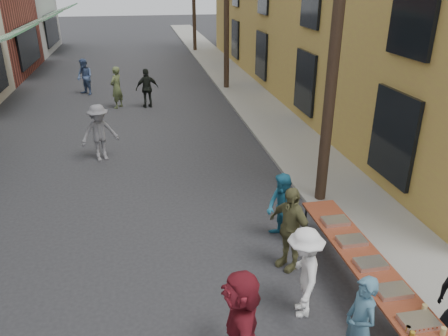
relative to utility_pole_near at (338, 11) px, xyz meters
name	(u,v)px	position (x,y,z in m)	size (l,w,h in m)	color
ground	(151,305)	(-4.30, -3.00, -4.50)	(120.00, 120.00, 0.00)	#28282B
sidewalk	(240,87)	(0.70, 12.00, -4.45)	(2.20, 60.00, 0.10)	gray
utility_pole_near	(338,11)	(0.00, 0.00, 0.00)	(0.26, 0.26, 9.00)	#2D2116
serving_table	(362,257)	(-0.65, -3.31, -3.79)	(0.70, 4.00, 0.75)	maroon
catering_tray_sausage	(419,321)	(-0.65, -4.96, -3.71)	(0.50, 0.33, 0.08)	maroon
catering_tray_foil_b	(393,291)	(-0.65, -4.31, -3.71)	(0.50, 0.33, 0.08)	#B2B2B7
catering_tray_buns	(371,264)	(-0.65, -3.61, -3.71)	(0.50, 0.33, 0.08)	tan
catering_tray_foil_d	(352,241)	(-0.65, -2.91, -3.71)	(0.50, 0.33, 0.08)	#B2B2B7
catering_tray_buns_end	(335,221)	(-0.65, -2.21, -3.71)	(0.50, 0.33, 0.08)	tan
condiment_jar_b	(412,334)	(-0.87, -5.16, -3.71)	(0.07, 0.07, 0.08)	#A57F26
condiment_jar_c	(408,329)	(-0.87, -5.06, -3.71)	(0.07, 0.07, 0.08)	#A57F26
cup_stack	(443,331)	(-0.45, -5.21, -3.69)	(0.08, 0.08, 0.12)	tan
guest_front_b	(360,325)	(-1.46, -4.84, -3.73)	(0.56, 0.37, 1.54)	teal
guest_front_c	(282,209)	(-1.50, -1.50, -3.74)	(0.74, 0.58, 1.52)	teal
guest_front_d	(304,273)	(-1.83, -3.65, -3.70)	(1.04, 0.60, 1.61)	white
guest_front_e	(290,228)	(-1.64, -2.38, -3.65)	(0.99, 0.41, 1.70)	brown
guest_queue_back	(241,325)	(-3.10, -4.63, -3.64)	(1.59, 0.51, 1.71)	maroon
passerby_left	(100,133)	(-5.50, 3.82, -3.64)	(1.12, 0.64, 1.73)	slate
passerby_mid	(147,88)	(-3.92, 9.42, -3.68)	(0.97, 0.40, 1.65)	black
passerby_right	(116,88)	(-5.18, 9.60, -3.63)	(0.64, 0.42, 1.74)	#57643A
passerby_far	(85,77)	(-6.71, 12.18, -3.67)	(0.81, 0.63, 1.67)	#485E8C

